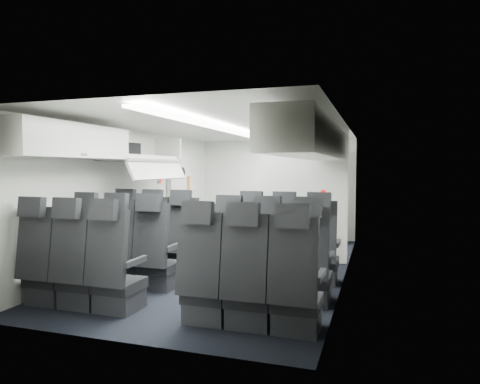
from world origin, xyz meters
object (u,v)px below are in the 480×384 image
Objects in this scene: flight_attendant at (281,209)px; seat_row_mid at (194,261)px; seat_row_rear at (159,279)px; seat_row_front at (220,248)px; galley_unit at (318,196)px; boarding_door at (180,197)px; carry_on_bag at (125,151)px.

seat_row_mid is at bearing -169.39° from flight_attendant.
seat_row_rear is at bearing -167.49° from flight_attendant.
seat_row_front is 1.75× the size of galley_unit.
flight_attendant is at bearing -113.70° from galley_unit.
boarding_door is (-1.64, 2.09, 0.55)m from seat_row_front.
galley_unit is at bearing 79.35° from seat_row_rear.
seat_row_rear is at bearing -67.13° from boarding_door.
seat_row_mid is 2.15× the size of flight_attendant.
carry_on_bag is (-1.88, -2.22, 1.01)m from flight_attendant.
carry_on_bag reaches higher than seat_row_rear.
seat_row_front is at bearing -172.89° from flight_attendant.
boarding_door is at bearing 112.87° from seat_row_rear.
seat_row_rear is at bearing -100.65° from galley_unit.
seat_row_mid is 4.30m from galley_unit.
seat_row_mid is 3.45m from boarding_door.
seat_row_rear is 4.25m from boarding_door.
flight_attendant is at bearing 60.18° from carry_on_bag.
carry_on_bag is at bearing -85.11° from boarding_door.
seat_row_rear is 5.17m from galley_unit.
carry_on_bag reaches higher than galley_unit.
seat_row_rear is at bearing -90.00° from seat_row_mid.
carry_on_bag is at bearing 158.63° from flight_attendant.
seat_row_front is 1.00× the size of seat_row_mid.
carry_on_bag is at bearing -125.17° from galley_unit.
seat_row_front is at bearing -106.28° from galley_unit.
seat_row_front is 1.00× the size of seat_row_rear.
seat_row_front is 2.15m from flight_attendant.
carry_on_bag is (-1.45, 1.65, 1.39)m from seat_row_rear.
seat_row_front is 2.15× the size of flight_attendant.
seat_row_mid is 1.00× the size of seat_row_rear.
seat_row_mid is at bearing -90.00° from seat_row_front.
galley_unit is at bearing 77.12° from seat_row_mid.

